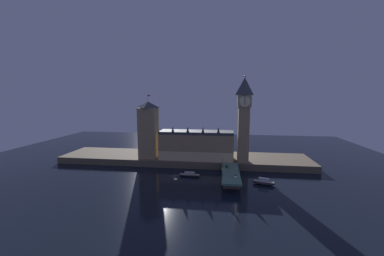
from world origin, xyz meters
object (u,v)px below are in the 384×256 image
Objects in this scene: victoria_tower at (148,130)px; boat_upstream at (190,175)px; pedestrian_mid_walk at (238,170)px; car_southbound_lead at (235,176)px; street_lamp_near at (222,172)px; street_lamp_far at (223,160)px; clock_tower at (244,117)px; boat_downstream at (264,182)px; pedestrian_far_rail at (223,167)px; car_northbound_lead at (227,166)px; pedestrian_near_rail at (223,174)px.

boat_upstream is (40.25, -29.30, -28.96)m from victoria_tower.
victoria_tower is at bearing 157.09° from pedestrian_mid_walk.
car_southbound_lead is (72.78, -43.89, -23.34)m from victoria_tower.
street_lamp_far is (0.00, 29.44, 0.04)m from street_lamp_near.
clock_tower is 4.20× the size of boat_upstream.
car_southbound_lead is 26.44m from street_lamp_far.
boat_upstream is 1.08× the size of boat_downstream.
clock_tower is 39.39m from street_lamp_far.
pedestrian_far_rail is at bearing 154.36° from boat_downstream.
boat_upstream is (-23.98, -10.16, -9.35)m from street_lamp_far.
car_southbound_lead is (5.43, -21.49, -0.02)m from car_northbound_lead.
boat_downstream is (27.22, 3.17, -5.38)m from pedestrian_near_rail.
boat_upstream is (-27.10, -6.91, -5.64)m from car_northbound_lead.
pedestrian_mid_walk is 12.48m from pedestrian_far_rail.
boat_downstream is at bearing -22.90° from pedestrian_mid_walk.
boat_upstream is at bearing -165.70° from car_northbound_lead.
clock_tower is 42.73m from car_northbound_lead.
car_southbound_lead reaches higher than boat_downstream.
car_northbound_lead is (-13.31, -19.41, -35.67)m from clock_tower.
car_southbound_lead is 8.37m from pedestrian_near_rail.
victoria_tower reaches higher than car_southbound_lead.
car_southbound_lead is 36.08m from boat_upstream.
street_lamp_far is 0.43× the size of boat_upstream.
car_southbound_lead is 0.56× the size of street_lamp_near.
pedestrian_near_rail is at bearing -27.47° from boat_upstream.
victoria_tower reaches higher than street_lamp_near.
clock_tower is at bearing 70.19° from street_lamp_near.
victoria_tower is 103.72m from boat_downstream.
street_lamp_far is (-16.42, -16.15, -31.96)m from clock_tower.
car_southbound_lead is 0.24× the size of boat_upstream.
car_northbound_lead is 1.18× the size of car_southbound_lead.
street_lamp_far is 0.46× the size of boat_downstream.
pedestrian_mid_walk is 20.44m from street_lamp_near.
car_northbound_lead is (67.35, -22.40, -23.33)m from victoria_tower.
street_lamp_far reaches higher than pedestrian_far_rail.
boat_upstream is at bearing 141.20° from street_lamp_near.
street_lamp_near is at bearing -38.80° from boat_upstream.
clock_tower is at bearing -2.12° from victoria_tower.
clock_tower is 54.85m from car_southbound_lead.
pedestrian_mid_walk is at bearing -22.91° from victoria_tower.
street_lamp_near is at bearing -91.00° from pedestrian_far_rail.
street_lamp_near is at bearing -124.00° from pedestrian_mid_walk.
boat_downstream is at bearing 19.49° from street_lamp_near.
pedestrian_near_rail is 16.23m from pedestrian_far_rail.
clock_tower is 17.53× the size of car_southbound_lead.
boat_downstream is (16.37, -6.91, -5.36)m from pedestrian_mid_walk.
pedestrian_far_rail is at bearing -125.14° from clock_tower.
street_lamp_far is (-3.11, 3.25, 3.71)m from car_northbound_lead.
street_lamp_far is 35.06m from boat_downstream.
car_southbound_lead is at bearing -65.83° from pedestrian_far_rail.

